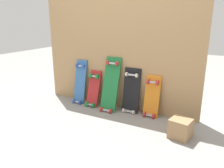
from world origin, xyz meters
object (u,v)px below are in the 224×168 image
object	(u,v)px
skateboard_black	(131,93)
skateboard_orange	(152,99)
skateboard_blue	(80,84)
wooden_crate	(181,128)
skateboard_red	(93,91)
skateboard_green	(110,87)

from	to	relation	value
skateboard_black	skateboard_orange	size ratio (longest dim) A/B	1.11
skateboard_blue	skateboard_black	distance (m)	0.85
skateboard_orange	wooden_crate	distance (m)	0.63
skateboard_orange	skateboard_red	bearing A→B (deg)	-177.66
skateboard_red	skateboard_black	distance (m)	0.60
skateboard_red	skateboard_orange	world-z (taller)	skateboard_orange
wooden_crate	skateboard_orange	bearing A→B (deg)	139.98
skateboard_red	skateboard_orange	xyz separation A→B (m)	(0.90, 0.04, 0.02)
skateboard_green	wooden_crate	world-z (taller)	skateboard_green
skateboard_black	wooden_crate	size ratio (longest dim) A/B	3.15
skateboard_blue	wooden_crate	bearing A→B (deg)	-13.10
skateboard_blue	skateboard_red	size ratio (longest dim) A/B	1.24
skateboard_red	wooden_crate	bearing A→B (deg)	-14.72
skateboard_orange	skateboard_blue	bearing A→B (deg)	-179.04
skateboard_blue	skateboard_red	world-z (taller)	skateboard_blue
skateboard_red	skateboard_green	distance (m)	0.32
skateboard_red	skateboard_blue	bearing A→B (deg)	176.05
skateboard_blue	wooden_crate	size ratio (longest dim) A/B	3.33
skateboard_orange	wooden_crate	xyz separation A→B (m)	(0.47, -0.40, -0.14)
skateboard_orange	wooden_crate	world-z (taller)	skateboard_orange
skateboard_black	skateboard_orange	bearing A→B (deg)	-1.53
skateboard_green	wooden_crate	bearing A→B (deg)	-17.57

